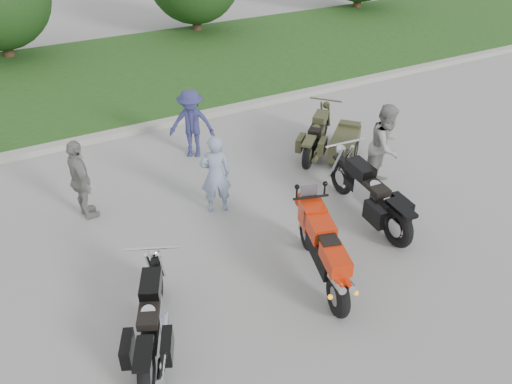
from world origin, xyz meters
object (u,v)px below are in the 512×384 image
person_grey (385,146)px  cruiser_left (151,322)px  person_back (81,180)px  person_denim (192,124)px  person_stripe (216,175)px  cruiser_sidecar (333,141)px  sportbike_red (324,250)px  cruiser_right (372,197)px

person_grey → cruiser_left: bearing=174.4°
cruiser_left → person_back: 3.60m
person_grey → person_back: size_ratio=1.11×
person_denim → person_grey: bearing=-12.2°
person_stripe → person_grey: bearing=-175.9°
cruiser_left → person_denim: size_ratio=1.32×
person_denim → person_back: person_back is taller
cruiser_left → person_denim: 5.51m
cruiser_left → person_stripe: (2.15, 2.59, 0.36)m
person_denim → person_back: bearing=-122.3°
cruiser_left → person_back: (-0.13, 3.58, 0.36)m
cruiser_sidecar → person_grey: size_ratio=1.10×
sportbike_red → cruiser_sidecar: size_ratio=1.11×
person_back → person_grey: bearing=-113.5°
cruiser_sidecar → person_denim: bearing=-162.0°
cruiser_left → sportbike_red: bearing=23.3°
sportbike_red → cruiser_left: sportbike_red is taller
person_grey → person_stripe: bearing=144.1°
cruiser_right → person_grey: size_ratio=1.45×
cruiser_right → person_stripe: bearing=149.9°
sportbike_red → cruiser_left: 2.83m
cruiser_right → cruiser_sidecar: bearing=75.7°
cruiser_left → cruiser_sidecar: cruiser_left is taller
person_stripe → person_denim: (0.43, 2.26, 0.00)m
cruiser_left → cruiser_right: bearing=34.9°
cruiser_left → person_denim: (2.58, 4.85, 0.36)m
person_grey → person_denim: bearing=111.5°
cruiser_left → person_stripe: size_ratio=1.33×
person_stripe → person_back: size_ratio=0.99×
sportbike_red → person_grey: size_ratio=1.23×
cruiser_right → person_back: bearing=155.1°
person_grey → person_denim: (-3.03, 3.00, -0.09)m
cruiser_right → person_stripe: 2.95m
person_stripe → person_denim: person_denim is taller
person_denim → person_back: (-2.71, -1.27, 0.00)m
cruiser_left → person_denim: bearing=85.5°
cruiser_right → person_grey: person_grey is taller
person_back → cruiser_left: bearing=175.4°
cruiser_right → person_back: size_ratio=1.60×
cruiser_right → sportbike_red: bearing=-147.3°
person_back → cruiser_right: bearing=-126.2°
person_grey → cruiser_sidecar: bearing=75.6°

